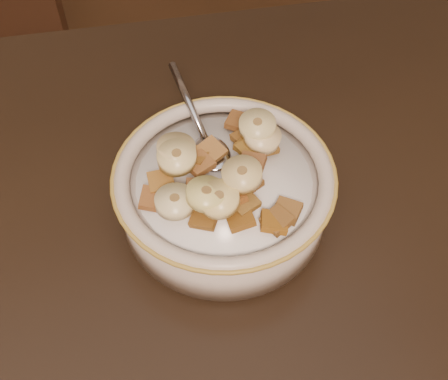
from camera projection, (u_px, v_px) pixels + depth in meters
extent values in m
cylinder|color=beige|center=(224.00, 196.00, 0.48)|extent=(0.17, 0.17, 0.04)
cylinder|color=white|center=(224.00, 181.00, 0.46)|extent=(0.15, 0.15, 0.00)
ellipsoid|color=#A0A5B2|center=(212.00, 154.00, 0.47)|extent=(0.04, 0.05, 0.01)
cube|color=#92581A|center=(161.00, 182.00, 0.45)|extent=(0.02, 0.02, 0.01)
cube|color=brown|center=(250.00, 147.00, 0.47)|extent=(0.03, 0.03, 0.01)
cube|color=brown|center=(252.00, 164.00, 0.44)|extent=(0.03, 0.03, 0.01)
cube|color=brown|center=(195.00, 156.00, 0.45)|extent=(0.03, 0.03, 0.01)
cube|color=brown|center=(251.00, 149.00, 0.46)|extent=(0.03, 0.03, 0.01)
cube|color=olive|center=(243.00, 202.00, 0.43)|extent=(0.03, 0.03, 0.01)
cube|color=#965A32|center=(199.00, 163.00, 0.45)|extent=(0.03, 0.03, 0.01)
cube|color=brown|center=(247.00, 177.00, 0.44)|extent=(0.03, 0.03, 0.01)
cube|color=brown|center=(240.00, 219.00, 0.42)|extent=(0.02, 0.02, 0.01)
cube|color=brown|center=(153.00, 199.00, 0.44)|extent=(0.03, 0.03, 0.01)
cube|color=brown|center=(239.00, 121.00, 0.49)|extent=(0.03, 0.03, 0.01)
cube|color=brown|center=(247.00, 182.00, 0.44)|extent=(0.03, 0.03, 0.01)
cube|color=#9B511A|center=(231.00, 196.00, 0.43)|extent=(0.02, 0.02, 0.01)
cube|color=brown|center=(265.00, 145.00, 0.47)|extent=(0.02, 0.02, 0.01)
cube|color=olive|center=(211.00, 151.00, 0.46)|extent=(0.03, 0.03, 0.01)
cube|color=brown|center=(287.00, 211.00, 0.43)|extent=(0.03, 0.03, 0.01)
cube|color=brown|center=(277.00, 220.00, 0.43)|extent=(0.03, 0.03, 0.01)
cube|color=brown|center=(274.00, 222.00, 0.42)|extent=(0.03, 0.03, 0.01)
cube|color=brown|center=(246.00, 137.00, 0.48)|extent=(0.03, 0.03, 0.01)
cube|color=brown|center=(199.00, 190.00, 0.43)|extent=(0.02, 0.02, 0.01)
cube|color=brown|center=(205.00, 217.00, 0.43)|extent=(0.03, 0.03, 0.01)
cylinder|color=#DBC76A|center=(176.00, 158.00, 0.45)|extent=(0.04, 0.04, 0.01)
cylinder|color=#DED080|center=(207.00, 194.00, 0.42)|extent=(0.04, 0.04, 0.01)
cylinder|color=#F0CF89|center=(177.00, 157.00, 0.44)|extent=(0.04, 0.04, 0.01)
cylinder|color=beige|center=(175.00, 201.00, 0.43)|extent=(0.04, 0.04, 0.01)
cylinder|color=#D4C989|center=(242.00, 174.00, 0.42)|extent=(0.04, 0.04, 0.01)
cylinder|color=#F7E7A7|center=(257.00, 126.00, 0.46)|extent=(0.04, 0.04, 0.01)
cylinder|color=#FFE9AB|center=(262.00, 137.00, 0.46)|extent=(0.04, 0.04, 0.02)
cylinder|color=#F8E481|center=(219.00, 199.00, 0.42)|extent=(0.04, 0.04, 0.02)
cylinder|color=tan|center=(176.00, 149.00, 0.44)|extent=(0.04, 0.04, 0.01)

